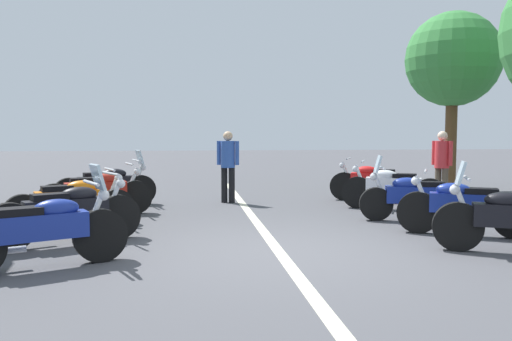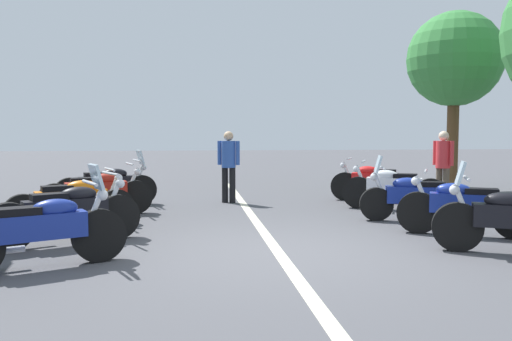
% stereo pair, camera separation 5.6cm
% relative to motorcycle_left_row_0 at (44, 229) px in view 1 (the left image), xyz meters
% --- Properties ---
extents(ground_plane, '(80.00, 80.00, 0.00)m').
position_rel_motorcycle_left_row_0_xyz_m(ground_plane, '(0.51, -2.89, -0.47)').
color(ground_plane, '#4C4C51').
extents(lane_centre_stripe, '(13.36, 0.16, 0.01)m').
position_rel_motorcycle_left_row_0_xyz_m(lane_centre_stripe, '(3.24, -2.89, -0.47)').
color(lane_centre_stripe, beige).
rests_on(lane_centre_stripe, ground_plane).
extents(motorcycle_left_row_0, '(1.04, 1.91, 1.22)m').
position_rel_motorcycle_left_row_0_xyz_m(motorcycle_left_row_0, '(0.00, 0.00, 0.00)').
color(motorcycle_left_row_0, black).
rests_on(motorcycle_left_row_0, ground_plane).
extents(motorcycle_left_row_1, '(1.17, 1.99, 1.02)m').
position_rel_motorcycle_left_row_0_xyz_m(motorcycle_left_row_1, '(1.33, 0.02, -0.01)').
color(motorcycle_left_row_1, black).
rests_on(motorcycle_left_row_1, ground_plane).
extents(motorcycle_left_row_2, '(1.01, 2.01, 0.99)m').
position_rel_motorcycle_left_row_0_xyz_m(motorcycle_left_row_2, '(2.66, 0.25, -0.02)').
color(motorcycle_left_row_2, black).
rests_on(motorcycle_left_row_2, ground_plane).
extents(motorcycle_left_row_3, '(0.91, 2.09, 1.01)m').
position_rel_motorcycle_left_row_0_xyz_m(motorcycle_left_row_3, '(3.89, 0.06, -0.01)').
color(motorcycle_left_row_3, black).
rests_on(motorcycle_left_row_3, ground_plane).
extents(motorcycle_left_row_4, '(0.95, 2.10, 1.22)m').
position_rel_motorcycle_left_row_0_xyz_m(motorcycle_left_row_4, '(5.20, 0.06, 0.00)').
color(motorcycle_left_row_4, black).
rests_on(motorcycle_left_row_4, ground_plane).
extents(motorcycle_right_row_1, '(1.08, 1.90, 1.01)m').
position_rel_motorcycle_left_row_0_xyz_m(motorcycle_right_row_1, '(1.22, -5.93, -0.01)').
color(motorcycle_right_row_1, black).
rests_on(motorcycle_right_row_1, ground_plane).
extents(motorcycle_right_row_2, '(0.84, 2.02, 1.19)m').
position_rel_motorcycle_left_row_0_xyz_m(motorcycle_right_row_2, '(2.57, -5.74, -0.02)').
color(motorcycle_right_row_2, black).
rests_on(motorcycle_right_row_2, ground_plane).
extents(motorcycle_right_row_3, '(1.05, 2.00, 1.02)m').
position_rel_motorcycle_left_row_0_xyz_m(motorcycle_right_row_3, '(4.00, -5.90, -0.01)').
color(motorcycle_right_row_3, black).
rests_on(motorcycle_right_row_3, ground_plane).
extents(motorcycle_right_row_4, '(1.06, 1.93, 1.01)m').
position_rel_motorcycle_left_row_0_xyz_m(motorcycle_right_row_4, '(5.29, -5.97, -0.01)').
color(motorcycle_right_row_4, black).
rests_on(motorcycle_right_row_4, ground_plane).
extents(bystander_0, '(0.32, 0.50, 1.63)m').
position_rel_motorcycle_left_row_0_xyz_m(bystander_0, '(5.49, -2.58, 0.48)').
color(bystander_0, black).
rests_on(bystander_0, ground_plane).
extents(bystander_1, '(0.48, 0.32, 1.64)m').
position_rel_motorcycle_left_row_0_xyz_m(bystander_1, '(4.68, -7.33, 0.48)').
color(bystander_1, brown).
rests_on(bystander_1, ground_plane).
extents(roadside_tree_2, '(2.60, 2.60, 4.94)m').
position_rel_motorcycle_left_row_0_xyz_m(roadside_tree_2, '(7.41, -8.99, 3.12)').
color(roadside_tree_2, brown).
rests_on(roadside_tree_2, ground_plane).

